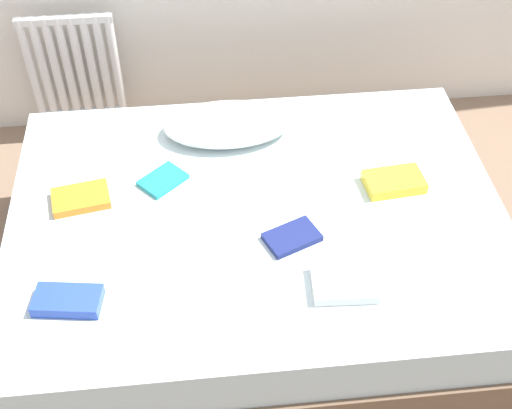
% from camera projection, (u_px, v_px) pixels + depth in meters
% --- Properties ---
extents(ground_plane, '(8.00, 8.00, 0.00)m').
position_uv_depth(ground_plane, '(257.00, 288.00, 3.03)').
color(ground_plane, '#7F6651').
extents(bed, '(2.00, 1.50, 0.50)m').
position_uv_depth(bed, '(257.00, 252.00, 2.86)').
color(bed, brown).
rests_on(bed, ground).
extents(radiator, '(0.48, 0.04, 0.60)m').
position_uv_depth(radiator, '(74.00, 68.00, 3.52)').
color(radiator, white).
rests_on(radiator, ground).
extents(pillow, '(0.56, 0.32, 0.10)m').
position_uv_depth(pillow, '(227.00, 124.00, 2.98)').
color(pillow, white).
rests_on(pillow, bed).
extents(textbook_yellow, '(0.25, 0.17, 0.05)m').
position_uv_depth(textbook_yellow, '(394.00, 182.00, 2.76)').
color(textbook_yellow, yellow).
rests_on(textbook_yellow, bed).
extents(textbook_navy, '(0.23, 0.20, 0.03)m').
position_uv_depth(textbook_navy, '(292.00, 237.00, 2.56)').
color(textbook_navy, navy).
rests_on(textbook_navy, bed).
extents(textbook_white, '(0.24, 0.18, 0.04)m').
position_uv_depth(textbook_white, '(344.00, 283.00, 2.39)').
color(textbook_white, white).
rests_on(textbook_white, bed).
extents(textbook_blue, '(0.25, 0.16, 0.05)m').
position_uv_depth(textbook_blue, '(68.00, 301.00, 2.34)').
color(textbook_blue, '#2847B7').
rests_on(textbook_blue, bed).
extents(textbook_teal, '(0.22, 0.22, 0.02)m').
position_uv_depth(textbook_teal, '(163.00, 180.00, 2.79)').
color(textbook_teal, teal).
rests_on(textbook_teal, bed).
extents(textbook_orange, '(0.25, 0.19, 0.03)m').
position_uv_depth(textbook_orange, '(81.00, 198.00, 2.70)').
color(textbook_orange, orange).
rests_on(textbook_orange, bed).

